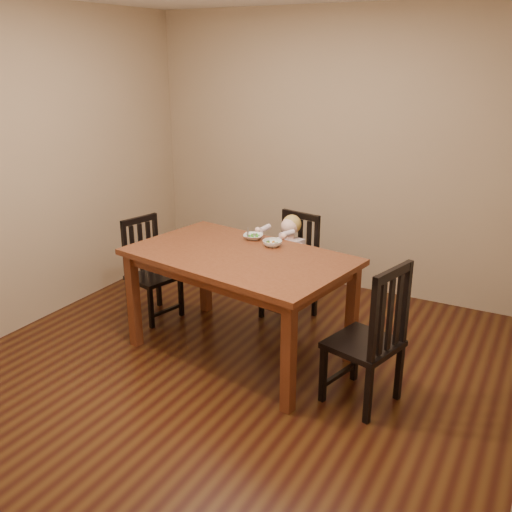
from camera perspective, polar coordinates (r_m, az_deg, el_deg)
The scene contains 9 objects.
room at distance 3.91m, azimuth -2.32°, elevation 6.04°, with size 4.01×4.01×2.71m.
dining_table at distance 4.34m, azimuth -1.68°, elevation -1.01°, with size 1.81×1.26×0.84m.
chair_child at distance 5.11m, azimuth 3.61°, elevation -1.24°, with size 0.47×0.46×0.95m.
chair_left at distance 5.19m, azimuth -10.54°, elevation -1.42°, with size 0.46×0.47×0.91m.
chair_right at distance 3.88m, azimuth 11.37°, elevation -8.12°, with size 0.52×0.53×1.02m.
toddler at distance 5.03m, azimuth 3.32°, elevation -0.04°, with size 0.29×0.36×0.50m, color silver, non-canonical shape.
bowl_peas at distance 4.66m, azimuth -0.28°, elevation 1.95°, with size 0.16×0.16×0.04m, color silver.
bowl_veg at distance 4.48m, azimuth 1.66°, elevation 1.28°, with size 0.15×0.15×0.05m, color silver.
fork at distance 4.66m, azimuth -0.82°, elevation 2.27°, with size 0.07×0.12×0.05m.
Camera 1 is at (1.96, -3.26, 2.26)m, focal length 40.00 mm.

